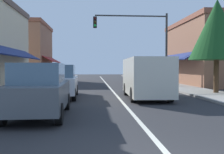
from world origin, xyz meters
TOP-DOWN VIEW (x-y plane):
  - ground_plane at (0.00, 18.00)m, footprint 80.00×80.00m
  - sidewalk_left at (-5.50, 18.00)m, footprint 2.60×56.00m
  - sidewalk_right at (5.50, 18.00)m, footprint 2.60×56.00m
  - lane_center_stripe at (0.00, 18.00)m, footprint 0.14×52.00m
  - storefront_right_block at (9.48, 20.00)m, footprint 6.69×10.20m
  - storefront_far_left at (-8.86, 28.00)m, footprint 5.44×8.20m
  - parked_car_nearest_left at (-3.16, 5.29)m, footprint 1.85×4.13m
  - parked_car_second_left at (-3.12, 10.49)m, footprint 1.86×4.14m
  - van_in_lane at (1.42, 10.09)m, footprint 2.10×5.23m
  - traffic_signal_mast_arm at (2.69, 17.83)m, footprint 6.22×0.50m
  - tree_right_near at (6.05, 11.61)m, footprint 3.30×3.30m

SIDE VIEW (x-z plane):
  - ground_plane at x=0.00m, z-range 0.00..0.00m
  - lane_center_stripe at x=0.00m, z-range 0.00..0.01m
  - sidewalk_left at x=-5.50m, z-range 0.00..0.12m
  - sidewalk_right at x=5.50m, z-range 0.00..0.12m
  - parked_car_nearest_left at x=-3.16m, z-range -0.01..1.76m
  - parked_car_second_left at x=-3.12m, z-range -0.01..1.76m
  - van_in_lane at x=1.42m, z-range 0.09..2.21m
  - storefront_right_block at x=9.48m, z-range 0.00..6.02m
  - storefront_far_left at x=-8.86m, z-range 0.00..6.82m
  - tree_right_near at x=6.05m, z-range 1.03..6.76m
  - traffic_signal_mast_arm at x=2.69m, z-range 1.18..7.33m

